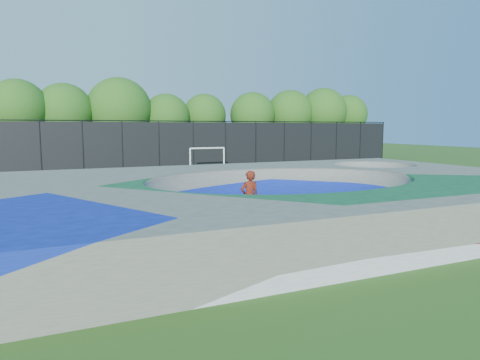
% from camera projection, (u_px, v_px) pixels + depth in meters
% --- Properties ---
extents(ground, '(120.00, 120.00, 0.00)m').
position_uv_depth(ground, '(284.00, 215.00, 16.90)').
color(ground, '#2B5417').
rests_on(ground, ground).
extents(skate_deck, '(22.00, 14.00, 1.50)m').
position_uv_depth(skate_deck, '(284.00, 197.00, 16.81)').
color(skate_deck, gray).
rests_on(skate_deck, ground).
extents(skater, '(0.70, 0.46, 1.93)m').
position_uv_depth(skater, '(249.00, 197.00, 15.30)').
color(skater, red).
rests_on(skater, ground).
extents(skateboard, '(0.79, 0.28, 0.05)m').
position_uv_depth(skateboard, '(249.00, 223.00, 15.42)').
color(skateboard, black).
rests_on(skateboard, ground).
extents(soccer_goal, '(2.91, 0.12, 1.92)m').
position_uv_depth(soccer_goal, '(207.00, 155.00, 33.34)').
color(soccer_goal, white).
rests_on(soccer_goal, ground).
extents(fence, '(48.09, 0.09, 4.04)m').
position_uv_depth(fence, '(159.00, 144.00, 35.71)').
color(fence, black).
rests_on(fence, ground).
extents(treeline, '(52.56, 7.21, 7.98)m').
position_uv_depth(treeline, '(128.00, 112.00, 39.13)').
color(treeline, '#442B22').
rests_on(treeline, ground).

